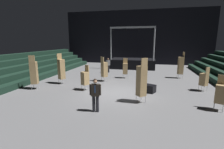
# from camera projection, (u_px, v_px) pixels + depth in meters

# --- Properties ---
(ground_plane) EXTENTS (22.00, 30.00, 0.10)m
(ground_plane) POSITION_uv_depth(u_px,v_px,m) (117.00, 93.00, 11.12)
(ground_plane) COLOR slate
(arena_end_wall) EXTENTS (22.00, 0.30, 8.00)m
(arena_end_wall) POSITION_uv_depth(u_px,v_px,m) (136.00, 37.00, 24.65)
(arena_end_wall) COLOR black
(arena_end_wall) RESTS_ON ground_plane
(bleacher_bank_left) EXTENTS (3.75, 24.00, 2.25)m
(bleacher_bank_left) POSITION_uv_depth(u_px,v_px,m) (14.00, 69.00, 13.80)
(bleacher_bank_left) COLOR black
(bleacher_bank_left) RESTS_ON ground_plane
(stage_riser) EXTENTS (5.65, 3.36, 5.14)m
(stage_riser) POSITION_uv_depth(u_px,v_px,m) (133.00, 63.00, 21.26)
(stage_riser) COLOR black
(stage_riser) RESTS_ON ground_plane
(man_with_tie) EXTENTS (0.57, 0.30, 1.69)m
(man_with_tie) POSITION_uv_depth(u_px,v_px,m) (95.00, 93.00, 7.88)
(man_with_tie) COLOR black
(man_with_tie) RESTS_ON ground_plane
(chair_stack_front_left) EXTENTS (0.62, 0.62, 1.71)m
(chair_stack_front_left) POSITION_uv_depth(u_px,v_px,m) (204.00, 79.00, 11.28)
(chair_stack_front_left) COLOR #B2B5BA
(chair_stack_front_left) RESTS_ON ground_plane
(chair_stack_front_right) EXTENTS (0.60, 0.60, 2.48)m
(chair_stack_front_right) POSITION_uv_depth(u_px,v_px,m) (61.00, 69.00, 13.18)
(chair_stack_front_right) COLOR #B2B5BA
(chair_stack_front_right) RESTS_ON ground_plane
(chair_stack_mid_left) EXTENTS (0.50, 0.50, 2.48)m
(chair_stack_mid_left) POSITION_uv_depth(u_px,v_px,m) (181.00, 65.00, 15.17)
(chair_stack_mid_left) COLOR #B2B5BA
(chair_stack_mid_left) RESTS_ON ground_plane
(chair_stack_mid_right) EXTENTS (0.50, 0.50, 1.88)m
(chair_stack_mid_right) POSITION_uv_depth(u_px,v_px,m) (125.00, 68.00, 15.28)
(chair_stack_mid_right) COLOR #B2B5BA
(chair_stack_mid_right) RESTS_ON ground_plane
(chair_stack_mid_centre) EXTENTS (0.61, 0.61, 1.79)m
(chair_stack_mid_centre) POSITION_uv_depth(u_px,v_px,m) (85.00, 78.00, 11.48)
(chair_stack_mid_centre) COLOR #B2B5BA
(chair_stack_mid_centre) RESTS_ON ground_plane
(chair_stack_rear_left) EXTENTS (0.62, 0.62, 2.56)m
(chair_stack_rear_left) POSITION_uv_depth(u_px,v_px,m) (142.00, 81.00, 9.06)
(chair_stack_rear_left) COLOR #B2B5BA
(chair_stack_rear_left) RESTS_ON ground_plane
(chair_stack_rear_right) EXTENTS (0.62, 0.62, 2.14)m
(chair_stack_rear_right) POSITION_uv_depth(u_px,v_px,m) (104.00, 69.00, 14.05)
(chair_stack_rear_right) COLOR #B2B5BA
(chair_stack_rear_right) RESTS_ON ground_plane
(chair_stack_rear_centre) EXTENTS (0.56, 0.56, 2.48)m
(chair_stack_rear_centre) POSITION_uv_depth(u_px,v_px,m) (34.00, 72.00, 11.67)
(chair_stack_rear_centre) COLOR #B2B5BA
(chair_stack_rear_centre) RESTS_ON ground_plane
(chair_stack_aisle_left) EXTENTS (0.58, 0.58, 1.79)m
(chair_stack_aisle_left) POSITION_uv_depth(u_px,v_px,m) (220.00, 93.00, 8.07)
(chair_stack_aisle_left) COLOR #B2B5BA
(chair_stack_aisle_left) RESTS_ON ground_plane
(crew_worker_near_stage) EXTENTS (0.43, 0.50, 1.64)m
(crew_worker_near_stage) POSITION_uv_depth(u_px,v_px,m) (108.00, 64.00, 18.01)
(crew_worker_near_stage) COLOR black
(crew_worker_near_stage) RESTS_ON ground_plane
(equipment_road_case) EXTENTS (1.07, 0.92, 0.52)m
(equipment_road_case) POSITION_uv_depth(u_px,v_px,m) (148.00, 88.00, 11.16)
(equipment_road_case) COLOR black
(equipment_road_case) RESTS_ON ground_plane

